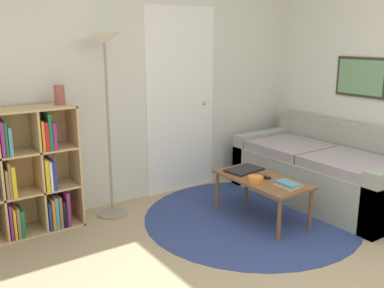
{
  "coord_description": "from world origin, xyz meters",
  "views": [
    {
      "loc": [
        -2.04,
        -1.45,
        1.71
      ],
      "look_at": [
        -0.09,
        1.39,
        0.85
      ],
      "focal_mm": 40.0,
      "sensor_mm": 36.0,
      "label": 1
    }
  ],
  "objects_px": {
    "bowl": "(256,179)",
    "bookshelf": "(15,178)",
    "vase_on_shelf": "(59,95)",
    "laptop": "(244,170)",
    "floor_lamp": "(106,69)",
    "coffee_table": "(262,183)",
    "couch": "(325,172)"
  },
  "relations": [
    {
      "from": "laptop",
      "to": "vase_on_shelf",
      "type": "distance_m",
      "value": 1.9
    },
    {
      "from": "coffee_table",
      "to": "vase_on_shelf",
      "type": "distance_m",
      "value": 2.03
    },
    {
      "from": "bowl",
      "to": "vase_on_shelf",
      "type": "height_order",
      "value": "vase_on_shelf"
    },
    {
      "from": "coffee_table",
      "to": "laptop",
      "type": "height_order",
      "value": "laptop"
    },
    {
      "from": "laptop",
      "to": "vase_on_shelf",
      "type": "height_order",
      "value": "vase_on_shelf"
    },
    {
      "from": "couch",
      "to": "coffee_table",
      "type": "distance_m",
      "value": 0.97
    },
    {
      "from": "couch",
      "to": "coffee_table",
      "type": "relative_size",
      "value": 1.99
    },
    {
      "from": "vase_on_shelf",
      "to": "bowl",
      "type": "bearing_deg",
      "value": -35.63
    },
    {
      "from": "coffee_table",
      "to": "bowl",
      "type": "relative_size",
      "value": 6.56
    },
    {
      "from": "laptop",
      "to": "bookshelf",
      "type": "bearing_deg",
      "value": 160.38
    },
    {
      "from": "bookshelf",
      "to": "bowl",
      "type": "height_order",
      "value": "bookshelf"
    },
    {
      "from": "couch",
      "to": "bowl",
      "type": "height_order",
      "value": "couch"
    },
    {
      "from": "coffee_table",
      "to": "bowl",
      "type": "distance_m",
      "value": 0.15
    },
    {
      "from": "bookshelf",
      "to": "couch",
      "type": "distance_m",
      "value": 3.13
    },
    {
      "from": "floor_lamp",
      "to": "vase_on_shelf",
      "type": "distance_m",
      "value": 0.48
    },
    {
      "from": "coffee_table",
      "to": "couch",
      "type": "bearing_deg",
      "value": 1.52
    },
    {
      "from": "laptop",
      "to": "bowl",
      "type": "relative_size",
      "value": 2.67
    },
    {
      "from": "bookshelf",
      "to": "laptop",
      "type": "xyz_separation_m",
      "value": [
        2.01,
        -0.72,
        -0.1
      ]
    },
    {
      "from": "floor_lamp",
      "to": "laptop",
      "type": "xyz_separation_m",
      "value": [
        1.15,
        -0.65,
        -1.01
      ]
    },
    {
      "from": "floor_lamp",
      "to": "coffee_table",
      "type": "relative_size",
      "value": 1.86
    },
    {
      "from": "couch",
      "to": "laptop",
      "type": "height_order",
      "value": "couch"
    },
    {
      "from": "floor_lamp",
      "to": "couch",
      "type": "relative_size",
      "value": 0.93
    },
    {
      "from": "bookshelf",
      "to": "floor_lamp",
      "type": "bearing_deg",
      "value": -4.51
    },
    {
      "from": "vase_on_shelf",
      "to": "floor_lamp",
      "type": "bearing_deg",
      "value": -8.86
    },
    {
      "from": "coffee_table",
      "to": "floor_lamp",
      "type": "bearing_deg",
      "value": 141.11
    },
    {
      "from": "laptop",
      "to": "bowl",
      "type": "distance_m",
      "value": 0.34
    },
    {
      "from": "bookshelf",
      "to": "floor_lamp",
      "type": "relative_size",
      "value": 0.64
    },
    {
      "from": "bookshelf",
      "to": "bowl",
      "type": "xyz_separation_m",
      "value": [
        1.87,
        -1.03,
        -0.08
      ]
    },
    {
      "from": "laptop",
      "to": "bowl",
      "type": "xyz_separation_m",
      "value": [
        -0.14,
        -0.31,
        0.02
      ]
    },
    {
      "from": "bookshelf",
      "to": "couch",
      "type": "xyz_separation_m",
      "value": [
        2.97,
        -0.96,
        -0.23
      ]
    },
    {
      "from": "coffee_table",
      "to": "laptop",
      "type": "bearing_deg",
      "value": 87.59
    },
    {
      "from": "bowl",
      "to": "bookshelf",
      "type": "bearing_deg",
      "value": 151.18
    }
  ]
}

